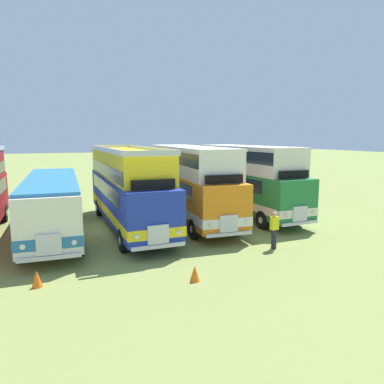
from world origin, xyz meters
The scene contains 8 objects.
ground_plane centered at (0.00, 0.00, 0.00)m, with size 200.00×200.00×0.00m, color olive.
bus_third_in_row centered at (-1.97, -0.13, 1.76)m, with size 2.82×11.74×2.99m.
bus_fourth_in_row centered at (1.97, -0.21, 2.36)m, with size 2.78×11.63×4.52m.
bus_fifth_in_row centered at (5.91, 0.37, 2.48)m, with size 3.08×11.57×4.49m.
bus_sixth_in_row centered at (9.83, 0.12, 2.47)m, with size 2.99×9.89×4.49m.
cone_near_end centered at (2.68, -8.66, 0.29)m, with size 0.36×0.36×0.58m, color orange.
cone_mid_row centered at (-2.52, -7.20, 0.30)m, with size 0.36×0.36×0.60m, color orange.
marshal_person centered at (7.42, -6.48, 0.89)m, with size 0.36×0.24×1.73m.
Camera 1 is at (-1.72, -19.91, 5.08)m, focal length 33.52 mm.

